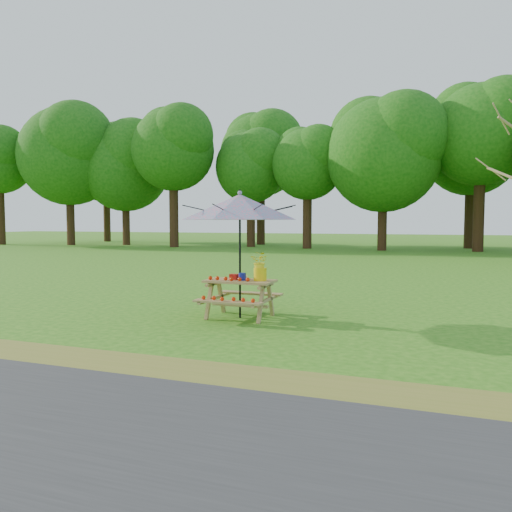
% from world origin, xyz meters
% --- Properties ---
extents(ground, '(120.00, 120.00, 0.00)m').
position_xyz_m(ground, '(0.00, 0.00, 0.00)').
color(ground, '#286D14').
rests_on(ground, ground).
extents(drygrass_strip, '(120.00, 1.20, 0.01)m').
position_xyz_m(drygrass_strip, '(0.00, -2.80, 0.00)').
color(drygrass_strip, olive).
rests_on(drygrass_strip, ground).
extents(treeline, '(60.00, 12.00, 16.00)m').
position_xyz_m(treeline, '(0.00, 22.00, 8.00)').
color(treeline, '#11520E').
rests_on(treeline, ground).
extents(picnic_table, '(1.20, 1.32, 0.67)m').
position_xyz_m(picnic_table, '(1.92, 0.50, 0.33)').
color(picnic_table, '#A8774C').
rests_on(picnic_table, ground).
extents(patio_umbrella, '(2.16, 2.16, 2.25)m').
position_xyz_m(patio_umbrella, '(1.92, 0.50, 1.95)').
color(patio_umbrella, black).
rests_on(patio_umbrella, ground).
extents(produce_bins, '(0.31, 0.33, 0.13)m').
position_xyz_m(produce_bins, '(1.90, 0.52, 0.72)').
color(produce_bins, red).
rests_on(produce_bins, picnic_table).
extents(tomatoes_row, '(0.77, 0.13, 0.07)m').
position_xyz_m(tomatoes_row, '(1.77, 0.32, 0.71)').
color(tomatoes_row, red).
rests_on(tomatoes_row, picnic_table).
extents(flower_bucket, '(0.34, 0.31, 0.51)m').
position_xyz_m(flower_bucket, '(2.28, 0.53, 0.94)').
color(flower_bucket, yellow).
rests_on(flower_bucket, picnic_table).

